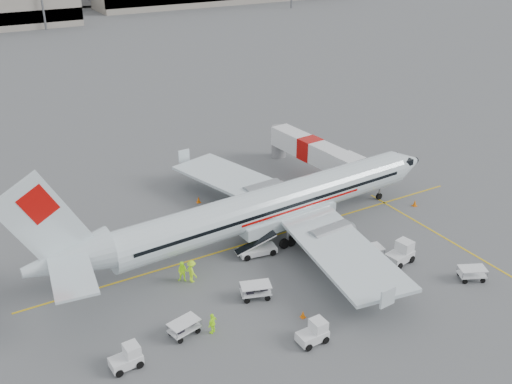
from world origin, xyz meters
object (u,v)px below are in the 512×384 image
(belt_loader, at_px, (257,243))
(tug_mid, at_px, (312,332))
(aircraft, at_px, (273,181))
(tug_aft, at_px, (126,357))
(jet_bridge, at_px, (310,156))
(tug_fore, at_px, (400,253))

(belt_loader, xyz_separation_m, tug_mid, (-2.41, -11.61, -0.36))
(aircraft, height_order, belt_loader, aircraft)
(tug_mid, relative_size, tug_aft, 1.03)
(jet_bridge, distance_m, belt_loader, 18.46)
(tug_fore, bearing_deg, tug_mid, -169.37)
(aircraft, distance_m, tug_aft, 20.14)
(jet_bridge, distance_m, tug_aft, 34.36)
(aircraft, relative_size, jet_bridge, 2.57)
(jet_bridge, xyz_separation_m, tug_fore, (-4.15, -19.24, -1.10))
(jet_bridge, height_order, tug_aft, jet_bridge)
(belt_loader, height_order, tug_aft, belt_loader)
(jet_bridge, distance_m, tug_mid, 28.83)
(jet_bridge, relative_size, tug_aft, 7.57)
(belt_loader, relative_size, tug_aft, 2.12)
(aircraft, bearing_deg, tug_mid, -114.23)
(belt_loader, distance_m, tug_mid, 11.86)
(aircraft, distance_m, jet_bridge, 15.35)
(aircraft, height_order, jet_bridge, aircraft)
(tug_fore, height_order, tug_mid, tug_fore)
(belt_loader, bearing_deg, jet_bridge, 50.45)
(aircraft, height_order, tug_aft, aircraft)
(belt_loader, bearing_deg, tug_mid, -92.46)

